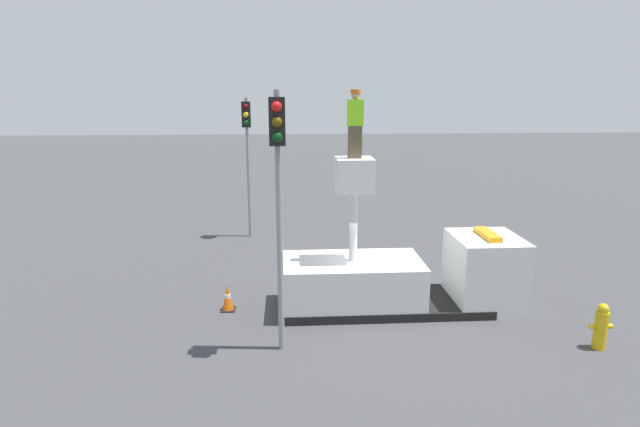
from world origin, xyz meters
TOP-DOWN VIEW (x-y plane):
  - ground_plane at (0.00, 0.00)m, footprint 120.00×120.00m
  - bucket_truck at (0.48, 0.00)m, footprint 6.65×2.09m
  - worker at (-0.89, 0.00)m, footprint 0.40×0.26m
  - traffic_light_pole at (-2.85, -2.30)m, footprint 0.34×0.57m
  - traffic_light_across at (-4.28, 7.31)m, footprint 0.34×0.57m
  - fire_hydrant at (4.67, -2.63)m, footprint 0.54×0.30m
  - traffic_cone_rear at (-4.37, 0.07)m, footprint 0.39×0.39m

SIDE VIEW (x-z plane):
  - ground_plane at x=0.00m, z-range 0.00..0.00m
  - traffic_cone_rear at x=-4.37m, z-range -0.02..0.75m
  - fire_hydrant at x=4.67m, z-range -0.01..1.12m
  - bucket_truck at x=0.48m, z-range -1.26..2.98m
  - traffic_light_across at x=-4.28m, z-range 1.17..6.89m
  - traffic_light_pole at x=-2.85m, z-range 1.22..7.19m
  - worker at x=-0.89m, z-range 4.25..5.99m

